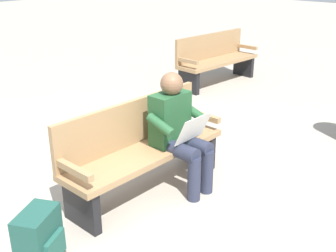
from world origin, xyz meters
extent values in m
plane|color=#A89E8E|center=(0.00, 0.00, 0.00)|extent=(40.00, 40.00, 0.00)
cube|color=#9E7A51|center=(0.00, 0.00, 0.42)|extent=(1.81, 0.51, 0.06)
cube|color=#9E7A51|center=(0.00, -0.21, 0.68)|extent=(1.80, 0.08, 0.45)
cube|color=#9E7A51|center=(-0.85, -0.01, 0.57)|extent=(0.07, 0.48, 0.06)
cube|color=#9E7A51|center=(0.85, 0.01, 0.57)|extent=(0.07, 0.48, 0.06)
cube|color=black|center=(-0.80, -0.01, 0.20)|extent=(0.09, 0.43, 0.39)
cube|color=black|center=(0.80, 0.01, 0.20)|extent=(0.09, 0.43, 0.39)
cube|color=#23512D|center=(-0.28, 0.05, 0.71)|extent=(0.40, 0.23, 0.52)
sphere|color=brown|center=(-0.28, 0.07, 1.07)|extent=(0.22, 0.22, 0.22)
cylinder|color=#282D42|center=(-0.38, 0.25, 0.47)|extent=(0.16, 0.42, 0.15)
cylinder|color=#282D42|center=(-0.18, 0.26, 0.47)|extent=(0.16, 0.42, 0.15)
cylinder|color=#282D42|center=(-0.39, 0.44, 0.23)|extent=(0.13, 0.13, 0.45)
cylinder|color=#282D42|center=(-0.19, 0.45, 0.23)|extent=(0.13, 0.13, 0.45)
cylinder|color=#23512D|center=(-0.52, 0.14, 0.74)|extent=(0.10, 0.31, 0.18)
cylinder|color=#23512D|center=(-0.04, 0.15, 0.74)|extent=(0.10, 0.31, 0.18)
cube|color=silver|center=(-0.29, 0.35, 0.68)|extent=(0.40, 0.14, 0.27)
cube|color=#1E4C42|center=(1.30, 0.17, 0.22)|extent=(0.42, 0.37, 0.44)
cube|color=#23574C|center=(1.24, 0.29, 0.16)|extent=(0.24, 0.16, 0.20)
cube|color=#9E7A51|center=(-3.59, -1.83, 0.42)|extent=(1.81, 0.54, 0.06)
cube|color=#9E7A51|center=(-3.60, -2.05, 0.68)|extent=(1.80, 0.11, 0.45)
cube|color=#9E7A51|center=(-4.44, -1.81, 0.57)|extent=(0.08, 0.48, 0.06)
cube|color=#9E7A51|center=(-2.74, -1.86, 0.57)|extent=(0.08, 0.48, 0.06)
cube|color=black|center=(-4.39, -1.81, 0.20)|extent=(0.09, 0.43, 0.39)
cube|color=black|center=(-2.79, -1.86, 0.20)|extent=(0.09, 0.43, 0.39)
camera|label=1|loc=(2.52, 2.66, 2.17)|focal=44.61mm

